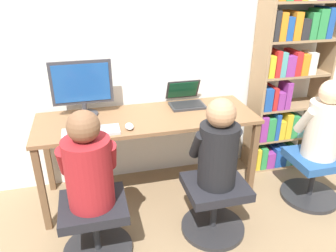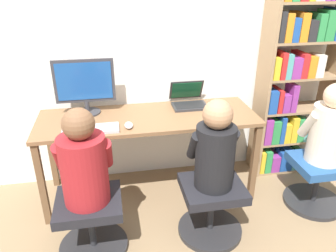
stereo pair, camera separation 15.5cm
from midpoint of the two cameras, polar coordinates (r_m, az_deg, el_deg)
ground_plane at (r=2.87m, az=-3.59°, el=-14.91°), size 14.00×14.00×0.00m
wall_back at (r=2.92m, az=-6.93°, el=14.29°), size 10.00×0.05×2.60m
desk at (r=2.76m, az=-5.19°, el=0.02°), size 1.82×0.62×0.76m
desktop_monitor at (r=2.77m, az=-16.29°, el=6.35°), size 0.49×0.21×0.46m
laptop at (r=2.95m, az=1.61°, el=4.53°), size 0.31×0.30×0.21m
keyboard at (r=2.52m, az=-14.98°, el=-0.96°), size 0.42×0.16×0.03m
computer_mouse_by_keyboard at (r=2.53m, az=-8.51°, el=-0.09°), size 0.06×0.11×0.04m
office_chair_left at (r=2.46m, az=-14.37°, el=-16.45°), size 0.50×0.50×0.44m
office_chair_right at (r=2.58m, az=6.31°, el=-13.40°), size 0.50×0.50×0.44m
person_at_monitor at (r=2.17m, az=-15.75°, el=-6.65°), size 0.38×0.33×0.67m
person_at_laptop at (r=2.31m, az=6.85°, el=-3.74°), size 0.34×0.31×0.66m
bookshelf at (r=3.26m, az=19.02°, el=8.76°), size 0.71×0.28×1.95m
office_chair_side at (r=3.13m, az=22.70°, el=-7.79°), size 0.50×0.50×0.44m
person_near_shelf at (r=2.91m, az=24.23°, el=0.34°), size 0.35×0.31×0.66m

